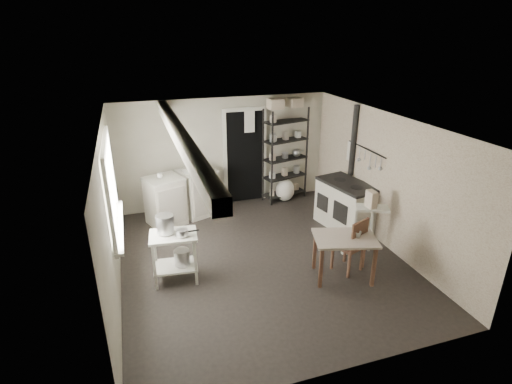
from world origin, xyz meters
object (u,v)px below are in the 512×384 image
object	(u,v)px
stockpot	(165,224)
shelf_rack	(285,158)
prep_table	(175,257)
stove	(346,206)
chair	(348,243)
work_table	(343,255)
flour_sack	(285,191)
base_cabinets	(182,197)

from	to	relation	value
stockpot	shelf_rack	distance (m)	3.71
prep_table	stockpot	xyz separation A→B (m)	(-0.09, 0.06, 0.54)
prep_table	shelf_rack	xyz separation A→B (m)	(2.74, 2.45, 0.55)
stockpot	stove	bearing A→B (deg)	11.65
stockpot	chair	bearing A→B (deg)	-12.82
stove	stockpot	bearing A→B (deg)	-179.84
stockpot	work_table	world-z (taller)	stockpot
chair	flour_sack	distance (m)	2.88
chair	stockpot	bearing A→B (deg)	144.71
stockpot	prep_table	bearing A→B (deg)	-34.38
stove	chair	size ratio (longest dim) A/B	1.25
base_cabinets	flour_sack	world-z (taller)	base_cabinets
prep_table	flour_sack	size ratio (longest dim) A/B	1.54
prep_table	base_cabinets	size ratio (longest dim) A/B	0.54
stockpot	flour_sack	xyz separation A→B (m)	(2.80, 2.25, -0.70)
work_table	chair	world-z (taller)	chair
stockpot	work_table	size ratio (longest dim) A/B	0.30
prep_table	stove	xyz separation A→B (m)	(3.33, 0.77, 0.04)
base_cabinets	shelf_rack	bearing A→B (deg)	-12.09
stockpot	base_cabinets	world-z (taller)	stockpot
prep_table	flour_sack	bearing A→B (deg)	40.52
prep_table	stockpot	size ratio (longest dim) A/B	2.83
base_cabinets	stove	size ratio (longest dim) A/B	1.25
shelf_rack	chair	world-z (taller)	shelf_rack
prep_table	shelf_rack	size ratio (longest dim) A/B	0.38
stockpot	stove	xyz separation A→B (m)	(3.43, 0.71, -0.50)
stockpot	base_cabinets	size ratio (longest dim) A/B	0.19
shelf_rack	prep_table	bearing A→B (deg)	-152.93
stove	chair	xyz separation A→B (m)	(-0.71, -1.32, 0.04)
work_table	shelf_rack	bearing A→B (deg)	84.77
shelf_rack	chair	bearing A→B (deg)	-107.10
stockpot	flour_sack	distance (m)	3.66
prep_table	flour_sack	distance (m)	3.57
shelf_rack	work_table	distance (m)	3.23
prep_table	flour_sack	xyz separation A→B (m)	(2.71, 2.32, -0.16)
flour_sack	stockpot	bearing A→B (deg)	-141.22
stove	flour_sack	size ratio (longest dim) A/B	2.29
stockpot	work_table	bearing A→B (deg)	-16.94
stockpot	base_cabinets	distance (m)	2.18
prep_table	chair	xyz separation A→B (m)	(2.62, -0.55, 0.08)
base_cabinets	flour_sack	distance (m)	2.31
flour_sack	prep_table	bearing A→B (deg)	-139.48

